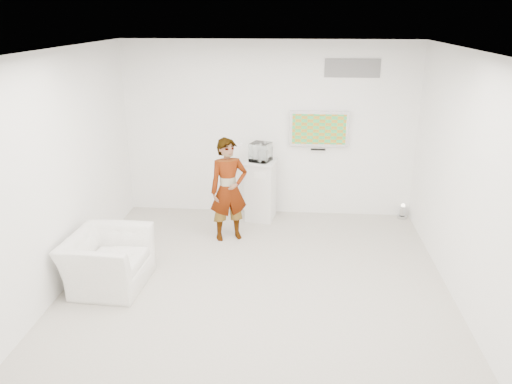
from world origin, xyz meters
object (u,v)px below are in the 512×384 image
tv (319,129)px  pedestal (261,190)px  armchair (107,260)px  person (229,190)px  floor_uplight (402,211)px

tv → pedestal: size_ratio=0.96×
armchair → pedestal: size_ratio=1.04×
tv → pedestal: tv is taller
person → pedestal: person is taller
tv → floor_uplight: bearing=-3.4°
person → armchair: size_ratio=1.50×
pedestal → armchair: bearing=-127.2°
tv → armchair: (-2.80, -2.70, -1.20)m
person → tv: bearing=16.5°
tv → armchair: 4.07m
armchair → floor_uplight: size_ratio=4.19×
tv → floor_uplight: (1.51, -0.09, -1.42)m
pedestal → floor_uplight: bearing=4.6°
tv → armchair: size_ratio=0.92×
person → armchair: bearing=-154.0°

